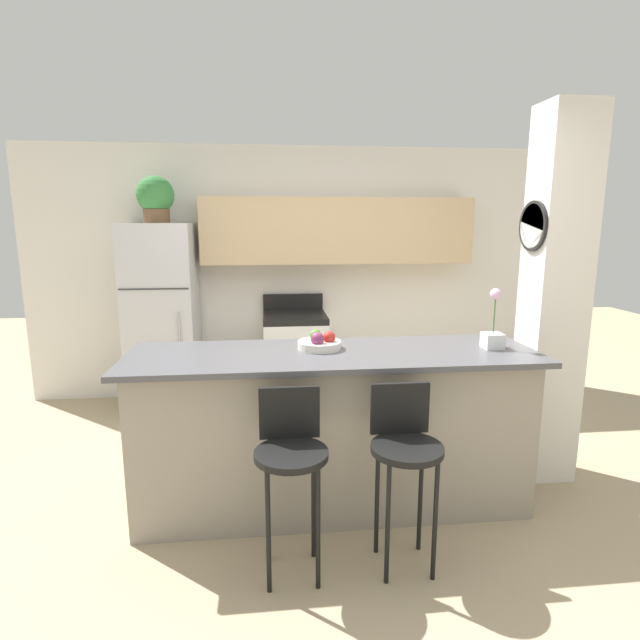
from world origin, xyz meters
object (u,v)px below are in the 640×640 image
object	(u,v)px
bar_stool_left	(291,455)
bar_stool_right	(405,449)
trash_bin	(221,394)
refrigerator	(163,318)
orchid_vase	(493,331)
stove_range	(295,358)
fruit_bowl	(320,343)
potted_plant_on_fridge	(156,198)

from	to	relation	value
bar_stool_left	bar_stool_right	size ratio (longest dim) A/B	1.00
trash_bin	refrigerator	bearing A→B (deg)	159.00
orchid_vase	trash_bin	distance (m)	2.68
refrigerator	stove_range	xyz separation A→B (m)	(1.26, 0.01, -0.43)
bar_stool_right	orchid_vase	xyz separation A→B (m)	(0.72, 0.59, 0.48)
stove_range	fruit_bowl	world-z (taller)	fruit_bowl
bar_stool_right	bar_stool_left	bearing A→B (deg)	180.00
orchid_vase	trash_bin	xyz separation A→B (m)	(-1.87, 1.68, -0.93)
refrigerator	orchid_vase	distance (m)	3.07
orchid_vase	bar_stool_left	bearing A→B (deg)	-155.71
fruit_bowl	trash_bin	distance (m)	1.96
stove_range	refrigerator	bearing A→B (deg)	-179.58
refrigerator	trash_bin	world-z (taller)	refrigerator
potted_plant_on_fridge	orchid_vase	world-z (taller)	potted_plant_on_fridge
refrigerator	trash_bin	xyz separation A→B (m)	(0.54, -0.21, -0.71)
bar_stool_left	potted_plant_on_fridge	size ratio (longest dim) A/B	2.27
stove_range	fruit_bowl	xyz separation A→B (m)	(0.06, -1.80, 0.59)
orchid_vase	fruit_bowl	xyz separation A→B (m)	(-1.09, 0.10, -0.07)
bar_stool_left	fruit_bowl	world-z (taller)	fruit_bowl
stove_range	potted_plant_on_fridge	bearing A→B (deg)	-179.59
bar_stool_left	orchid_vase	xyz separation A→B (m)	(1.31, 0.59, 0.48)
refrigerator	bar_stool_right	size ratio (longest dim) A/B	1.86
bar_stool_right	fruit_bowl	xyz separation A→B (m)	(-0.37, 0.69, 0.41)
stove_range	trash_bin	size ratio (longest dim) A/B	2.82
refrigerator	stove_range	bearing A→B (deg)	0.42
refrigerator	bar_stool_right	xyz separation A→B (m)	(1.69, -2.48, -0.25)
refrigerator	stove_range	world-z (taller)	refrigerator
refrigerator	bar_stool_left	size ratio (longest dim) A/B	1.86
bar_stool_left	fruit_bowl	xyz separation A→B (m)	(0.22, 0.69, 0.41)
refrigerator	bar_stool_left	bearing A→B (deg)	-66.02
bar_stool_right	fruit_bowl	bearing A→B (deg)	118.16
stove_range	fruit_bowl	size ratio (longest dim) A/B	3.90
bar_stool_right	trash_bin	distance (m)	2.59
refrigerator	bar_stool_right	bearing A→B (deg)	-55.69
trash_bin	orchid_vase	bearing A→B (deg)	-41.95
refrigerator	potted_plant_on_fridge	xyz separation A→B (m)	(-0.00, 0.00, 1.12)
bar_stool_left	trash_bin	world-z (taller)	bar_stool_left
bar_stool_left	bar_stool_right	world-z (taller)	same
fruit_bowl	trash_bin	world-z (taller)	fruit_bowl
potted_plant_on_fridge	trash_bin	bearing A→B (deg)	-21.01
fruit_bowl	bar_stool_left	bearing A→B (deg)	-107.63
refrigerator	potted_plant_on_fridge	distance (m)	1.12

